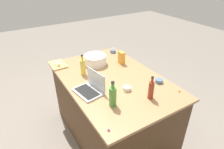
% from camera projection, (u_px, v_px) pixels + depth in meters
% --- Properties ---
extents(ground_plane, '(12.00, 12.00, 0.00)m').
position_uv_depth(ground_plane, '(112.00, 131.00, 2.75)').
color(ground_plane, slate).
extents(island_counter, '(1.65, 1.08, 0.90)m').
position_uv_depth(island_counter, '(112.00, 107.00, 2.52)').
color(island_counter, '#4C331E').
rests_on(island_counter, ground).
extents(laptop, '(0.34, 0.28, 0.22)m').
position_uv_depth(laptop, '(90.00, 88.00, 2.04)').
color(laptop, '#B7B7BC').
rests_on(laptop, island_counter).
extents(mixing_bowl_large, '(0.31, 0.31, 0.13)m').
position_uv_depth(mixing_bowl_large, '(95.00, 59.00, 2.59)').
color(mixing_bowl_large, white).
rests_on(mixing_bowl_large, island_counter).
extents(bottle_olive, '(0.07, 0.07, 0.27)m').
position_uv_depth(bottle_olive, '(113.00, 96.00, 1.80)').
color(bottle_olive, '#4C8C38').
rests_on(bottle_olive, island_counter).
extents(bottle_soy, '(0.06, 0.06, 0.25)m').
position_uv_depth(bottle_soy, '(151.00, 90.00, 1.91)').
color(bottle_soy, maroon).
rests_on(bottle_soy, island_counter).
extents(bottle_oil, '(0.07, 0.07, 0.26)m').
position_uv_depth(bottle_oil, '(83.00, 67.00, 2.33)').
color(bottle_oil, '#DBC64C').
rests_on(bottle_oil, island_counter).
extents(cutting_board, '(0.29, 0.20, 0.02)m').
position_uv_depth(cutting_board, '(58.00, 65.00, 2.59)').
color(cutting_board, tan).
rests_on(cutting_board, island_counter).
extents(butter_stick_left, '(0.11, 0.05, 0.04)m').
position_uv_depth(butter_stick_left, '(58.00, 64.00, 2.55)').
color(butter_stick_left, '#F4E58C').
rests_on(butter_stick_left, cutting_board).
extents(ramekin_small, '(0.09, 0.09, 0.04)m').
position_uv_depth(ramekin_small, '(127.00, 89.00, 2.07)').
color(ramekin_small, beige).
rests_on(ramekin_small, island_counter).
extents(ramekin_medium, '(0.09, 0.09, 0.04)m').
position_uv_depth(ramekin_medium, '(159.00, 81.00, 2.20)').
color(ramekin_medium, slate).
rests_on(ramekin_medium, island_counter).
extents(ramekin_wide, '(0.09, 0.09, 0.04)m').
position_uv_depth(ramekin_wide, '(113.00, 51.00, 2.95)').
color(ramekin_wide, slate).
rests_on(ramekin_wide, island_counter).
extents(candy_bag, '(0.09, 0.06, 0.17)m').
position_uv_depth(candy_bag, '(122.00, 58.00, 2.60)').
color(candy_bag, gold).
rests_on(candy_bag, island_counter).
extents(candy_0, '(0.02, 0.02, 0.02)m').
position_uv_depth(candy_0, '(82.00, 65.00, 2.57)').
color(candy_0, red).
rests_on(candy_0, island_counter).
extents(candy_1, '(0.02, 0.02, 0.02)m').
position_uv_depth(candy_1, '(179.00, 91.00, 2.05)').
color(candy_1, orange).
rests_on(candy_1, island_counter).
extents(candy_2, '(0.02, 0.02, 0.02)m').
position_uv_depth(candy_2, '(99.00, 79.00, 2.27)').
color(candy_2, blue).
rests_on(candy_2, island_counter).
extents(candy_3, '(0.02, 0.02, 0.02)m').
position_uv_depth(candy_3, '(86.00, 63.00, 2.62)').
color(candy_3, '#CC3399').
rests_on(candy_3, island_counter).
extents(candy_4, '(0.02, 0.02, 0.02)m').
position_uv_depth(candy_4, '(109.00, 130.00, 1.57)').
color(candy_4, '#CC3399').
rests_on(candy_4, island_counter).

